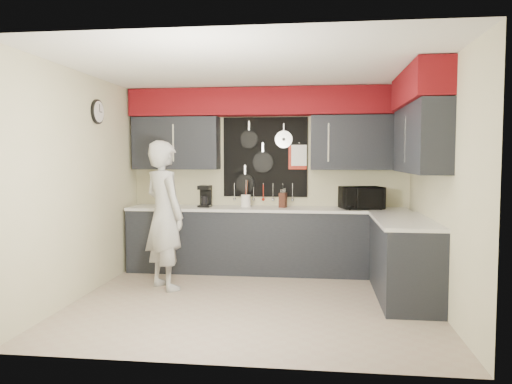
# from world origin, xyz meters

# --- Properties ---
(ground) EXTENTS (4.00, 4.00, 0.00)m
(ground) POSITION_xyz_m (0.00, 0.00, 0.00)
(ground) COLOR tan
(ground) RESTS_ON ground
(back_wall_assembly) EXTENTS (4.00, 0.36, 2.60)m
(back_wall_assembly) POSITION_xyz_m (0.01, 1.60, 2.01)
(back_wall_assembly) COLOR beige
(back_wall_assembly) RESTS_ON ground
(right_wall_assembly) EXTENTS (0.36, 3.50, 2.60)m
(right_wall_assembly) POSITION_xyz_m (1.85, 0.26, 1.94)
(right_wall_assembly) COLOR beige
(right_wall_assembly) RESTS_ON ground
(left_wall_assembly) EXTENTS (0.05, 3.50, 2.60)m
(left_wall_assembly) POSITION_xyz_m (-1.99, 0.02, 1.33)
(left_wall_assembly) COLOR beige
(left_wall_assembly) RESTS_ON ground
(base_cabinets) EXTENTS (3.95, 2.20, 0.92)m
(base_cabinets) POSITION_xyz_m (0.49, 1.13, 0.46)
(base_cabinets) COLOR black
(base_cabinets) RESTS_ON ground
(microwave) EXTENTS (0.63, 0.51, 0.30)m
(microwave) POSITION_xyz_m (1.30, 1.41, 1.07)
(microwave) COLOR black
(microwave) RESTS_ON base_cabinets
(knife_block) EXTENTS (0.12, 0.12, 0.21)m
(knife_block) POSITION_xyz_m (0.23, 1.47, 1.02)
(knife_block) COLOR #351810
(knife_block) RESTS_ON base_cabinets
(utensil_crock) EXTENTS (0.14, 0.14, 0.18)m
(utensil_crock) POSITION_xyz_m (-0.30, 1.48, 1.01)
(utensil_crock) COLOR white
(utensil_crock) RESTS_ON base_cabinets
(coffee_maker) EXTENTS (0.17, 0.21, 0.30)m
(coffee_maker) POSITION_xyz_m (-0.88, 1.45, 1.08)
(coffee_maker) COLOR black
(coffee_maker) RESTS_ON base_cabinets
(person) EXTENTS (0.79, 0.77, 1.83)m
(person) POSITION_xyz_m (-1.16, 0.44, 0.91)
(person) COLOR #BBBBB8
(person) RESTS_ON ground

